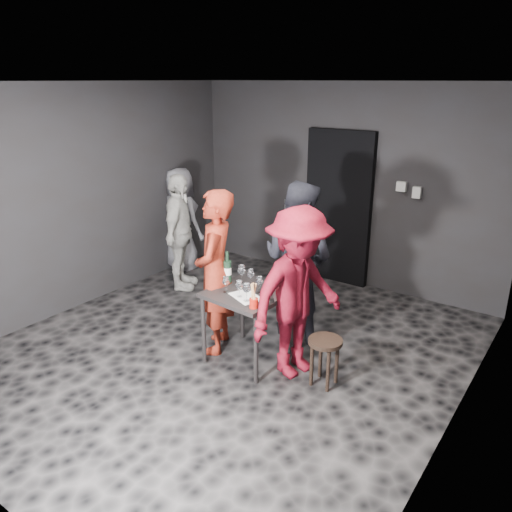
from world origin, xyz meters
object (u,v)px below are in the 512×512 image
Objects in this scene: bystander_grey at (181,219)px; tasting_table at (248,301)px; wine_bottle at (227,271)px; hand_truck at (293,262)px; stool at (325,350)px; woman_black at (298,248)px; server_red at (215,261)px; bystander_cream at (179,230)px; man_maroon at (298,284)px; breadstick_cup at (254,296)px.

tasting_table is at bearing 151.33° from bystander_grey.
hand_truck is at bearing 103.78° from wine_bottle.
tasting_table is 1.60× the size of stool.
woman_black is (0.09, 0.79, 0.35)m from tasting_table.
tasting_table is at bearing -177.25° from stool.
server_red is 1.75m from bystander_cream.
bystander_grey is at bearing 78.36° from man_maroon.
hand_truck is at bearing 110.57° from tasting_table.
server_red reaches higher than stool.
wine_bottle is at bearing 106.82° from man_maroon.
bystander_grey is at bearing 146.93° from tasting_table.
bystander_cream reaches higher than tasting_table.
hand_truck reaches higher than breadstick_cup.
bystander_cream is at bearing -4.58° from woman_black.
man_maroon reaches higher than bystander_grey.
bystander_grey is (-3.23, 1.51, 0.40)m from stool.
woman_black is 1.08m from breadstick_cup.
woman_black is at bearing -124.26° from bystander_cream.
server_red is at bearing -149.53° from wine_bottle.
wine_bottle reaches higher than tasting_table.
woman_black is at bearing 83.80° from tasting_table.
woman_black is 2.60m from bystander_grey.
bystander_grey is (-1.97, 1.56, -0.22)m from server_red.
server_red is (0.43, -2.25, 0.77)m from hand_truck.
bystander_grey is at bearing -156.45° from server_red.
stool is 1.26m from wine_bottle.
bystander_cream reaches higher than bystander_grey.
server_red is at bearing -177.86° from stool.
woman_black is 1.21× the size of bystander_cream.
bystander_grey is 6.01× the size of breadstick_cup.
bystander_cream is (-2.70, 0.93, 0.46)m from stool.
woman_black reaches higher than bystander_grey.
wine_bottle is at bearing -76.70° from hand_truck.
woman_black reaches higher than tasting_table.
bystander_grey is (-0.54, 0.58, -0.06)m from bystander_cream.
wine_bottle is at bearing 92.36° from server_red.
breadstick_cup is at bearing -66.83° from hand_truck.
server_red is at bearing 158.70° from breadstick_cup.
tasting_table is at bearing 62.78° from server_red.
bystander_cream is (-1.85, 0.97, 0.17)m from tasting_table.
tasting_table is at bearing 113.98° from man_maroon.
server_red is (-1.26, -0.05, 0.62)m from stool.
breadstick_cup is at bearing -152.33° from stool.
man_maroon is at bearing 67.13° from server_red.
man_maroon is at bearing 121.65° from woman_black.
hand_truck is 1.47× the size of tasting_table.
stool is at bearing -0.81° from wine_bottle.
hand_truck is 1.78m from bystander_grey.
bystander_grey is at bearing -16.41° from woman_black.
server_red is at bearing 58.74° from woman_black.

